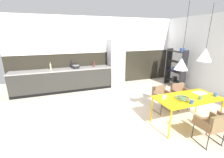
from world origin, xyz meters
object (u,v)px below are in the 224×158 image
at_px(mug_short_terracotta, 216,95).
at_px(cooking_pot, 76,67).
at_px(bottle_spice_small, 51,67).
at_px(open_shelf_unit, 176,67).
at_px(pendant_lamp_over_table_far, 205,55).
at_px(open_book, 200,93).
at_px(fruit_bowl, 182,98).
at_px(refrigerator_column, 116,63).
at_px(armchair_corner_seat, 161,95).
at_px(bottle_oil_tall, 71,65).
at_px(mug_wide_latte, 192,102).
at_px(dining_table, 187,99).
at_px(mug_dark_espresso, 200,98).
at_px(pendant_lamp_over_table_near, 181,64).
at_px(mug_glass_clear, 164,97).
at_px(armchair_facing_counter, 180,92).
at_px(bottle_wine_green, 94,65).
at_px(armchair_by_stool, 213,124).

distance_m(mug_short_terracotta, cooking_pot, 4.71).
height_order(bottle_spice_small, open_shelf_unit, open_shelf_unit).
bearing_deg(pendant_lamp_over_table_far, open_book, 30.18).
relative_size(fruit_bowl, mug_short_terracotta, 2.50).
height_order(refrigerator_column, mug_short_terracotta, refrigerator_column).
relative_size(armchair_corner_seat, fruit_bowl, 2.33).
relative_size(mug_short_terracotta, bottle_oil_tall, 0.41).
bearing_deg(armchair_corner_seat, mug_wide_latte, 81.32).
bearing_deg(mug_wide_latte, dining_table, 56.32).
xyz_separation_m(armchair_corner_seat, mug_wide_latte, (-0.08, -1.14, 0.29)).
bearing_deg(bottle_spice_small, mug_short_terracotta, -43.19).
xyz_separation_m(bottle_spice_small, open_shelf_unit, (5.04, -1.02, -0.18)).
height_order(mug_dark_espresso, pendant_lamp_over_table_near, pendant_lamp_over_table_near).
bearing_deg(mug_glass_clear, mug_short_terracotta, -12.29).
height_order(mug_wide_latte, bottle_oil_tall, bottle_oil_tall).
height_order(fruit_bowl, mug_dark_espresso, mug_dark_espresso).
xyz_separation_m(armchair_facing_counter, pendant_lamp_over_table_far, (-0.22, -0.80, 1.27)).
relative_size(armchair_facing_counter, mug_glass_clear, 6.30).
bearing_deg(bottle_wine_green, refrigerator_column, 1.67).
bearing_deg(mug_glass_clear, mug_dark_espresso, -21.39).
bearing_deg(pendant_lamp_over_table_near, mug_wide_latte, -69.71).
xyz_separation_m(refrigerator_column, mug_short_terracotta, (1.26, -3.67, -0.22)).
bearing_deg(cooking_pot, mug_dark_espresso, -56.17).
bearing_deg(armchair_by_stool, armchair_facing_counter, 72.16).
distance_m(open_book, bottle_wine_green, 3.95).
height_order(refrigerator_column, open_shelf_unit, refrigerator_column).
relative_size(armchair_by_stool, open_book, 2.43).
relative_size(bottle_spice_small, pendant_lamp_over_table_far, 0.25).
bearing_deg(cooking_pot, refrigerator_column, 1.06).
height_order(armchair_by_stool, armchair_corner_seat, armchair_corner_seat).
height_order(armchair_corner_seat, mug_dark_espresso, mug_dark_espresso).
distance_m(armchair_facing_counter, armchair_corner_seat, 0.67).
xyz_separation_m(fruit_bowl, bottle_wine_green, (-1.32, 3.52, 0.23)).
height_order(refrigerator_column, mug_wide_latte, refrigerator_column).
relative_size(refrigerator_column, mug_short_terracotta, 15.93).
distance_m(armchair_corner_seat, fruit_bowl, 0.94).
bearing_deg(fruit_bowl, cooking_pot, 120.34).
xyz_separation_m(open_book, mug_glass_clear, (-1.14, -0.01, 0.05)).
relative_size(fruit_bowl, mug_wide_latte, 2.60).
xyz_separation_m(refrigerator_column, mug_dark_espresso, (0.73, -3.70, -0.22)).
relative_size(refrigerator_column, armchair_corner_seat, 2.74).
distance_m(refrigerator_column, fruit_bowl, 3.57).
xyz_separation_m(armchair_corner_seat, open_shelf_unit, (1.93, 1.65, 0.36)).
xyz_separation_m(armchair_corner_seat, open_book, (0.64, -0.72, 0.25)).
height_order(armchair_by_stool, pendant_lamp_over_table_far, pendant_lamp_over_table_far).
relative_size(refrigerator_column, pendant_lamp_over_table_far, 1.61).
distance_m(mug_dark_espresso, bottle_oil_tall, 4.65).
xyz_separation_m(bottle_wine_green, pendant_lamp_over_table_near, (1.22, -3.45, 0.59)).
relative_size(cooking_pot, pendant_lamp_over_table_far, 0.22).
bearing_deg(bottle_wine_green, dining_table, -65.97).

